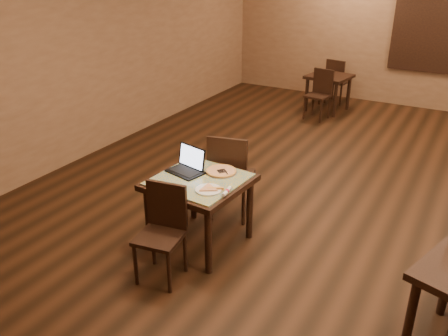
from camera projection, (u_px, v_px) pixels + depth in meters
The scene contains 16 objects.
ground at pixel (344, 215), 5.64m from camera, with size 10.00×10.00×0.00m, color black.
wall_back at pixel (430, 31), 8.97m from camera, with size 8.00×0.02×3.00m, color #856144.
wall_left at pixel (82, 56), 6.81m from camera, with size 0.02×10.00×3.00m, color #856144.
tiled_table at pixel (199, 188), 4.85m from camera, with size 0.99×0.99×0.76m.
chair_main_near at pixel (163, 226), 4.42m from camera, with size 0.46×0.46×0.93m.
chair_main_far at pixel (230, 172), 5.35m from camera, with size 0.54×0.54×1.04m.
laptop at pixel (188, 165), 4.96m from camera, with size 0.42×0.36×0.25m.
plate at pixel (208, 190), 4.56m from camera, with size 0.26×0.26×0.01m, color white.
pizza_slice at pixel (208, 188), 4.56m from camera, with size 0.21×0.21×0.02m, color beige, non-canonical shape.
pizza_pan at pixel (221, 172), 4.94m from camera, with size 0.34×0.34×0.01m, color silver.
pizza_whole at pixel (221, 171), 4.94m from camera, with size 0.32×0.32×0.02m.
spatula at pixel (222, 171), 4.91m from camera, with size 0.09×0.21×0.01m, color silver.
napkin_roll at pixel (227, 191), 4.51m from camera, with size 0.06×0.18×0.04m.
other_table_b at pixel (329, 81), 9.16m from camera, with size 0.85×0.85×0.70m.
other_table_b_chair_near at pixel (320, 91), 8.77m from camera, with size 0.45×0.45×0.91m.
other_table_b_chair_far at pixel (336, 79), 9.61m from camera, with size 0.45×0.45×0.91m.
Camera 1 is at (1.17, -4.97, 2.86)m, focal length 38.00 mm.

